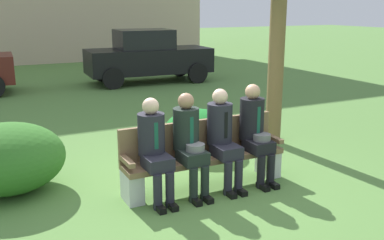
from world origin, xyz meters
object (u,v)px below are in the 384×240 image
(seated_man_leftmost, at_px, (154,145))
(seated_man_centerright, at_px, (223,134))
(shrub_near_bench, at_px, (198,131))
(shrub_mid_lawn, at_px, (8,158))
(seated_man_centerleft, at_px, (189,139))
(parked_car_far, at_px, (148,56))
(park_bench, at_px, (203,155))
(seated_man_rightmost, at_px, (255,128))

(seated_man_leftmost, height_order, seated_man_centerright, seated_man_centerright)
(shrub_near_bench, xyz_separation_m, shrub_mid_lawn, (-3.00, -0.38, 0.10))
(seated_man_centerleft, xyz_separation_m, parked_car_far, (2.65, 8.46, 0.10))
(seated_man_leftmost, relative_size, seated_man_centerleft, 0.99)
(seated_man_leftmost, distance_m, seated_man_centerright, 0.98)
(park_bench, bearing_deg, shrub_mid_lawn, 158.11)
(seated_man_centerright, height_order, shrub_near_bench, seated_man_centerright)
(seated_man_centerright, distance_m, shrub_near_bench, 1.56)
(park_bench, distance_m, shrub_mid_lawn, 2.57)
(seated_man_centerleft, height_order, shrub_near_bench, seated_man_centerleft)
(seated_man_centerright, height_order, seated_man_rightmost, seated_man_rightmost)
(seated_man_centerleft, relative_size, parked_car_far, 0.33)
(seated_man_rightmost, height_order, shrub_mid_lawn, seated_man_rightmost)
(park_bench, height_order, seated_man_centerleft, seated_man_centerleft)
(park_bench, relative_size, seated_man_centerleft, 1.72)
(shrub_near_bench, bearing_deg, seated_man_rightmost, -84.82)
(seated_man_centerleft, bearing_deg, park_bench, 25.88)
(seated_man_leftmost, xyz_separation_m, seated_man_centerright, (0.98, 0.00, 0.02))
(seated_man_centerleft, distance_m, shrub_near_bench, 1.76)
(seated_man_centerleft, xyz_separation_m, shrub_mid_lawn, (-2.11, 1.09, -0.27))
(seated_man_leftmost, relative_size, shrub_near_bench, 1.12)
(seated_man_leftmost, height_order, seated_man_centerleft, seated_man_centerleft)
(park_bench, distance_m, seated_man_centerright, 0.40)
(seated_man_centerleft, height_order, seated_man_rightmost, seated_man_rightmost)
(seated_man_centerright, bearing_deg, parked_car_far, 75.71)
(shrub_near_bench, height_order, parked_car_far, parked_car_far)
(park_bench, distance_m, seated_man_leftmost, 0.82)
(shrub_mid_lawn, bearing_deg, seated_man_leftmost, -33.70)
(park_bench, xyz_separation_m, seated_man_leftmost, (-0.76, -0.13, 0.29))
(seated_man_rightmost, bearing_deg, shrub_near_bench, 95.18)
(park_bench, bearing_deg, seated_man_rightmost, -9.87)
(park_bench, bearing_deg, seated_man_centerright, -29.08)
(seated_man_leftmost, xyz_separation_m, seated_man_rightmost, (1.50, -0.00, 0.02))
(seated_man_leftmost, bearing_deg, shrub_near_bench, 47.10)
(park_bench, xyz_separation_m, parked_car_far, (2.38, 8.33, 0.40))
(seated_man_centerright, bearing_deg, seated_man_rightmost, -0.41)
(seated_man_centerleft, bearing_deg, shrub_mid_lawn, 152.68)
(shrub_mid_lawn, xyz_separation_m, parked_car_far, (4.77, 7.37, 0.38))
(seated_man_rightmost, xyz_separation_m, shrub_mid_lawn, (-3.13, 1.09, -0.29))
(seated_man_centerright, bearing_deg, park_bench, 150.92)
(seated_man_rightmost, bearing_deg, park_bench, 170.13)
(seated_man_centerright, relative_size, shrub_near_bench, 1.15)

